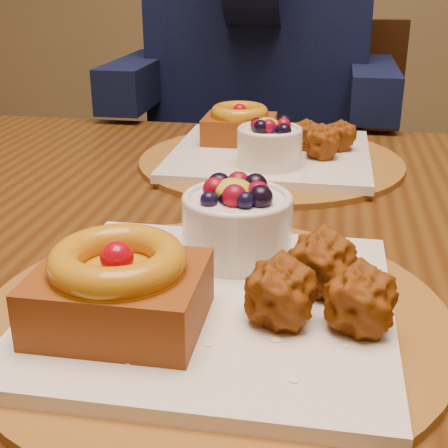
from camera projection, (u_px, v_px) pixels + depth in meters
The scene contains 5 objects.
dining_table at pixel (249, 280), 0.74m from camera, with size 1.60×0.90×0.76m.
place_setting_near at pixel (211, 283), 0.50m from camera, with size 0.38×0.38×0.09m.
place_setting_far at pixel (269, 149), 0.89m from camera, with size 0.38×0.38×0.08m.
chair_far at pixel (309, 194), 1.54m from camera, with size 0.46×0.46×0.90m.
diner at pixel (261, 9), 1.27m from camera, with size 0.54×0.51×0.88m.
Camera 1 is at (0.06, -0.62, 1.02)m, focal length 50.00 mm.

